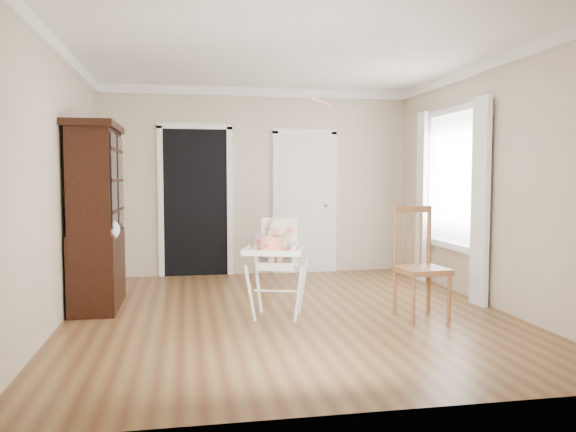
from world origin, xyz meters
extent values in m
plane|color=brown|center=(0.00, 0.00, 0.00)|extent=(5.00, 5.00, 0.00)
plane|color=white|center=(0.00, 0.00, 2.70)|extent=(5.00, 5.00, 0.00)
plane|color=beige|center=(0.00, 2.50, 1.35)|extent=(4.50, 0.00, 4.50)
plane|color=beige|center=(-2.25, 0.00, 1.35)|extent=(0.00, 5.00, 5.00)
plane|color=beige|center=(2.25, 0.00, 1.35)|extent=(0.00, 5.00, 5.00)
cube|color=black|center=(-0.90, 2.48, 1.05)|extent=(0.90, 0.03, 2.10)
cube|color=white|center=(-1.39, 2.48, 1.05)|extent=(0.08, 0.05, 2.18)
cube|color=white|center=(-0.41, 2.48, 1.05)|extent=(0.08, 0.05, 2.18)
cube|color=white|center=(-0.90, 2.48, 2.14)|extent=(1.06, 0.05, 0.08)
cube|color=white|center=(0.70, 2.48, 1.02)|extent=(0.80, 0.05, 2.05)
cube|color=white|center=(0.26, 2.48, 1.02)|extent=(0.08, 0.05, 2.13)
cube|color=white|center=(1.14, 2.48, 1.02)|extent=(0.08, 0.05, 2.13)
sphere|color=gold|center=(1.02, 2.44, 1.00)|extent=(0.06, 0.06, 0.06)
cube|color=white|center=(2.23, 0.80, 1.40)|extent=(0.02, 1.20, 1.60)
cube|color=white|center=(2.21, 0.80, 2.24)|extent=(0.06, 1.36, 0.08)
cube|color=white|center=(2.15, 0.02, 1.15)|extent=(0.08, 0.28, 2.30)
cube|color=white|center=(2.15, 1.58, 1.15)|extent=(0.08, 0.28, 2.30)
cylinder|color=white|center=(-0.43, -0.25, 0.27)|extent=(0.15, 0.10, 0.59)
cylinder|color=white|center=(0.02, -0.39, 0.27)|extent=(0.10, 0.15, 0.59)
cylinder|color=white|center=(-0.30, 0.16, 0.27)|extent=(0.10, 0.15, 0.59)
cylinder|color=white|center=(0.15, 0.02, 0.27)|extent=(0.15, 0.10, 0.59)
cylinder|color=white|center=(-0.15, -0.16, 0.28)|extent=(0.44, 0.16, 0.02)
cube|color=white|center=(-0.14, -0.12, 0.54)|extent=(0.46, 0.45, 0.08)
cube|color=white|center=(-0.32, -0.06, 0.66)|extent=(0.14, 0.33, 0.18)
cube|color=white|center=(0.04, -0.17, 0.66)|extent=(0.14, 0.33, 0.18)
cube|color=white|center=(-0.09, 0.04, 0.78)|extent=(0.38, 0.17, 0.43)
cube|color=white|center=(-0.21, -0.34, 0.70)|extent=(0.65, 0.54, 0.03)
cube|color=white|center=(-0.27, -0.53, 0.72)|extent=(0.54, 0.19, 0.04)
ellipsoid|color=beige|center=(-0.13, -0.09, 0.69)|extent=(0.26, 0.23, 0.27)
sphere|color=beige|center=(-0.13, -0.09, 0.91)|extent=(0.23, 0.23, 0.19)
sphere|color=red|center=(-0.15, -0.14, 0.75)|extent=(0.14, 0.14, 0.14)
sphere|color=red|center=(-0.18, -0.16, 0.86)|extent=(0.07, 0.07, 0.07)
sphere|color=red|center=(-0.01, -0.21, 0.90)|extent=(0.06, 0.06, 0.06)
cylinder|color=silver|center=(-0.25, -0.38, 0.71)|extent=(0.28, 0.28, 0.01)
cylinder|color=red|center=(-0.25, -0.38, 0.78)|extent=(0.22, 0.22, 0.12)
cylinder|color=#F2E08C|center=(-0.24, -0.40, 0.83)|extent=(0.10, 0.10, 0.02)
cylinder|color=pink|center=(-0.35, -0.15, 0.76)|extent=(0.07, 0.07, 0.10)
cylinder|color=#9C71C7|center=(-0.35, -0.15, 0.83)|extent=(0.07, 0.07, 0.03)
cone|color=#9C71C7|center=(-0.35, -0.15, 0.86)|extent=(0.02, 0.02, 0.04)
cube|color=black|center=(-1.99, 0.67, 0.42)|extent=(0.46, 1.11, 0.83)
cube|color=black|center=(-1.99, 0.67, 1.38)|extent=(0.42, 1.11, 1.11)
cube|color=black|center=(-1.77, 0.39, 1.38)|extent=(0.02, 0.48, 0.97)
cube|color=black|center=(-1.77, 0.94, 1.38)|extent=(0.02, 0.48, 0.97)
cube|color=black|center=(-1.99, 0.67, 1.96)|extent=(0.50, 1.18, 0.07)
ellipsoid|color=white|center=(-1.81, 0.34, 0.88)|extent=(0.18, 0.15, 0.20)
cube|color=brown|center=(1.28, -0.43, 0.49)|extent=(0.50, 0.50, 0.05)
cylinder|color=brown|center=(1.10, -0.64, 0.24)|extent=(0.04, 0.04, 0.49)
cylinder|color=brown|center=(1.49, -0.60, 0.24)|extent=(0.04, 0.04, 0.49)
cylinder|color=brown|center=(1.07, -0.25, 0.24)|extent=(0.04, 0.04, 0.49)
cylinder|color=brown|center=(1.46, -0.21, 0.24)|extent=(0.04, 0.04, 0.49)
cylinder|color=brown|center=(1.06, -0.24, 0.81)|extent=(0.04, 0.04, 0.63)
cylinder|color=brown|center=(1.45, -0.20, 0.81)|extent=(0.04, 0.04, 0.63)
cube|color=brown|center=(1.26, -0.22, 1.09)|extent=(0.42, 0.08, 0.07)
camera|label=1|loc=(-1.04, -5.66, 1.42)|focal=35.00mm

